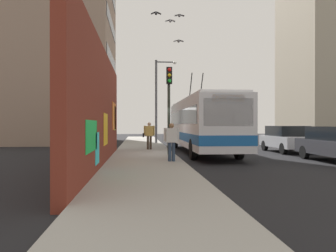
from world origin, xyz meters
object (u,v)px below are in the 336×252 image
(traffic_light, at_px, (169,96))
(pedestrian_midblock, at_px, (149,134))
(city_bus, at_px, (201,123))
(street_lamp, at_px, (159,95))
(parked_car_silver, at_px, (287,138))
(pedestrian_at_curb, at_px, (172,139))

(traffic_light, bearing_deg, pedestrian_midblock, 13.88)
(city_bus, bearing_deg, street_lamp, 14.95)
(pedestrian_midblock, xyz_separation_m, traffic_light, (-3.60, -0.89, 1.99))
(parked_car_silver, bearing_deg, pedestrian_at_curb, 126.31)
(city_bus, relative_size, street_lamp, 1.79)
(parked_car_silver, relative_size, traffic_light, 0.94)
(pedestrian_midblock, distance_m, pedestrian_at_curb, 6.61)
(parked_car_silver, relative_size, pedestrian_at_curb, 2.63)
(city_bus, xyz_separation_m, parked_car_silver, (-0.20, -5.20, -0.91))
(pedestrian_at_curb, xyz_separation_m, street_lamp, (13.44, -0.26, 2.97))
(pedestrian_at_curb, distance_m, traffic_light, 3.60)
(parked_car_silver, xyz_separation_m, street_lamp, (7.91, 7.26, 3.20))
(pedestrian_midblock, height_order, traffic_light, traffic_light)
(parked_car_silver, bearing_deg, pedestrian_midblock, 82.79)
(city_bus, distance_m, traffic_light, 3.76)
(traffic_light, bearing_deg, city_bus, -37.90)
(pedestrian_at_curb, height_order, street_lamp, street_lamp)
(pedestrian_at_curb, bearing_deg, parked_car_silver, -53.69)
(city_bus, height_order, street_lamp, street_lamp)
(street_lamp, bearing_deg, pedestrian_midblock, 171.87)
(city_bus, xyz_separation_m, traffic_light, (-2.76, 2.15, 1.36))
(parked_car_silver, relative_size, street_lamp, 0.61)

